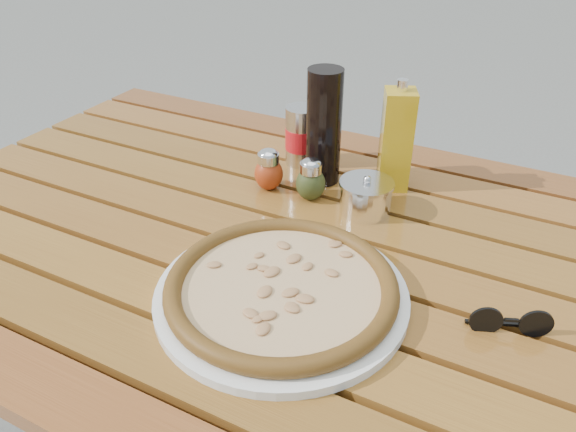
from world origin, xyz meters
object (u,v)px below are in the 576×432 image
at_px(pepper_shaker, 269,170).
at_px(soda_can, 302,136).
at_px(pizza, 281,286).
at_px(dark_bottle, 324,127).
at_px(olive_oil_cruet, 396,140).
at_px(oregano_shaker, 311,180).
at_px(table, 283,273).
at_px(plate, 281,295).
at_px(parmesan_tin, 366,196).
at_px(sunglasses, 510,322).

bearing_deg(pepper_shaker, soda_can, 86.59).
bearing_deg(pizza, soda_can, 112.45).
height_order(dark_bottle, soda_can, dark_bottle).
relative_size(dark_bottle, olive_oil_cruet, 1.05).
bearing_deg(oregano_shaker, table, -84.17).
bearing_deg(pizza, pepper_shaker, 122.21).
height_order(table, plate, plate).
xyz_separation_m(plate, parmesan_tin, (0.02, 0.28, 0.02)).
height_order(pepper_shaker, parmesan_tin, pepper_shaker).
bearing_deg(plate, parmesan_tin, 85.79).
bearing_deg(pizza, dark_bottle, 105.33).
bearing_deg(sunglasses, olive_oil_cruet, 108.96).
height_order(pepper_shaker, sunglasses, pepper_shaker).
bearing_deg(pepper_shaker, table, -53.30).
xyz_separation_m(dark_bottle, olive_oil_cruet, (0.13, 0.04, -0.01)).
xyz_separation_m(pizza, pepper_shaker, (-0.17, 0.27, 0.02)).
height_order(pizza, pepper_shaker, pepper_shaker).
xyz_separation_m(plate, olive_oil_cruet, (0.03, 0.39, 0.09)).
distance_m(pizza, parmesan_tin, 0.28).
relative_size(dark_bottle, sunglasses, 2.05).
height_order(dark_bottle, sunglasses, dark_bottle).
bearing_deg(pizza, oregano_shaker, 107.27).
bearing_deg(dark_bottle, pepper_shaker, -134.29).
distance_m(pepper_shaker, olive_oil_cruet, 0.24).
height_order(olive_oil_cruet, sunglasses, olive_oil_cruet).
height_order(soda_can, olive_oil_cruet, olive_oil_cruet).
bearing_deg(olive_oil_cruet, pizza, -94.85).
bearing_deg(oregano_shaker, olive_oil_cruet, 43.65).
height_order(plate, soda_can, soda_can).
bearing_deg(parmesan_tin, plate, -94.21).
bearing_deg(pepper_shaker, olive_oil_cruet, 29.32).
xyz_separation_m(soda_can, olive_oil_cruet, (0.20, -0.01, 0.04)).
bearing_deg(dark_bottle, sunglasses, -34.33).
distance_m(plate, dark_bottle, 0.38).
distance_m(pepper_shaker, dark_bottle, 0.13).
height_order(plate, pepper_shaker, pepper_shaker).
bearing_deg(soda_can, sunglasses, -34.40).
height_order(pizza, dark_bottle, dark_bottle).
bearing_deg(olive_oil_cruet, table, -112.70).
relative_size(pizza, soda_can, 3.24).
distance_m(pizza, dark_bottle, 0.37).
bearing_deg(pizza, parmesan_tin, 85.79).
xyz_separation_m(dark_bottle, soda_can, (-0.07, 0.05, -0.05)).
relative_size(table, sunglasses, 13.05).
height_order(table, pizza, pizza).
distance_m(olive_oil_cruet, parmesan_tin, 0.13).
bearing_deg(soda_can, olive_oil_cruet, -2.94).
relative_size(oregano_shaker, sunglasses, 0.76).
bearing_deg(parmesan_tin, olive_oil_cruet, 83.52).
bearing_deg(plate, soda_can, 112.45).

